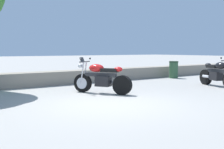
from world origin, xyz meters
TOP-DOWN VIEW (x-y plane):
  - ground_plane at (0.00, 0.00)m, footprint 120.00×120.00m
  - stone_wall at (0.00, 4.80)m, footprint 36.00×0.80m
  - motorcycle_red_centre at (0.86, 1.67)m, footprint 1.21×1.86m
  - motorcycle_black_far_right at (5.49, 0.51)m, footprint 0.94×2.00m
  - trash_bin at (6.69, 3.85)m, footprint 0.46×0.46m

SIDE VIEW (x-z plane):
  - ground_plane at x=0.00m, z-range 0.00..0.00m
  - stone_wall at x=0.00m, z-range 0.00..0.55m
  - trash_bin at x=6.69m, z-range 0.00..0.86m
  - motorcycle_red_centre at x=0.86m, z-range -0.10..1.07m
  - motorcycle_black_far_right at x=5.49m, z-range -0.10..1.07m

